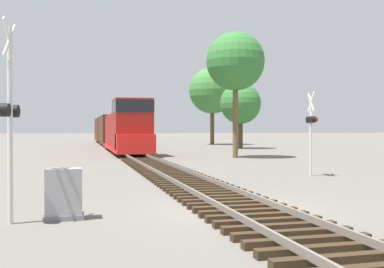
{
  "coord_description": "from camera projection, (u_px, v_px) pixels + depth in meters",
  "views": [
    {
      "loc": [
        -4.17,
        -11.47,
        2.19
      ],
      "look_at": [
        2.03,
        12.82,
        1.88
      ],
      "focal_mm": 42.0,
      "sensor_mm": 36.0,
      "label": 1
    }
  ],
  "objects": [
    {
      "name": "ground_plane",
      "position": [
        236.0,
        209.0,
        12.17
      ],
      "size": [
        400.0,
        400.0,
        0.0
      ],
      "primitive_type": "plane",
      "color": "#666059"
    },
    {
      "name": "rail_track_bed",
      "position": [
        236.0,
        204.0,
        12.17
      ],
      "size": [
        2.6,
        160.0,
        0.31
      ],
      "color": "#382819",
      "rests_on": "ground"
    },
    {
      "name": "freight_train",
      "position": [
        113.0,
        130.0,
        54.46
      ],
      "size": [
        2.91,
        46.46,
        4.49
      ],
      "color": "maroon",
      "rests_on": "ground"
    },
    {
      "name": "crossing_signal_near",
      "position": [
        9.0,
        113.0,
        10.25
      ],
      "size": [
        0.45,
        1.01,
        4.66
      ],
      "rotation": [
        0.0,
        0.0,
        -1.73
      ],
      "color": "silver",
      "rests_on": "ground"
    },
    {
      "name": "crossing_signal_far",
      "position": [
        311.0,
        124.0,
        20.6
      ],
      "size": [
        0.49,
        1.01,
        3.86
      ],
      "rotation": [
        0.0,
        0.0,
        1.37
      ],
      "color": "silver",
      "rests_on": "ground"
    },
    {
      "name": "relay_cabinet",
      "position": [
        64.0,
        194.0,
        10.79
      ],
      "size": [
        0.94,
        0.57,
        1.23
      ],
      "color": "slate",
      "rests_on": "ground"
    },
    {
      "name": "tree_far_right",
      "position": [
        235.0,
        62.0,
        33.42
      ],
      "size": [
        4.37,
        4.37,
        9.39
      ],
      "color": "brown",
      "rests_on": "ground"
    },
    {
      "name": "tree_mid_background",
      "position": [
        241.0,
        104.0,
        49.03
      ],
      "size": [
        4.49,
        4.49,
        7.18
      ],
      "color": "#473521",
      "rests_on": "ground"
    },
    {
      "name": "tree_deep_background",
      "position": [
        212.0,
        91.0,
        61.09
      ],
      "size": [
        6.32,
        6.32,
        10.53
      ],
      "color": "brown",
      "rests_on": "ground"
    }
  ]
}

